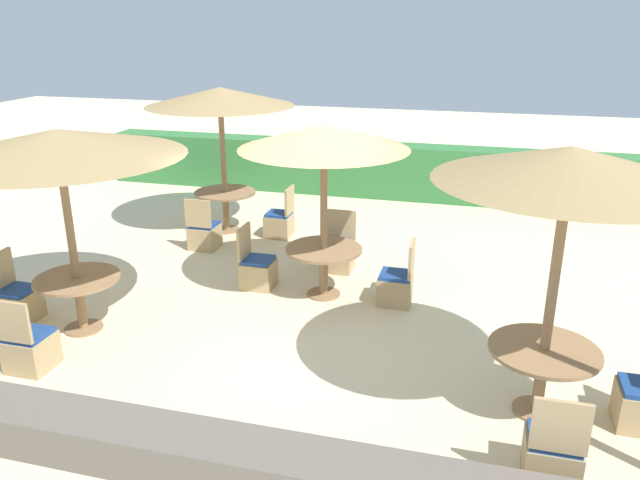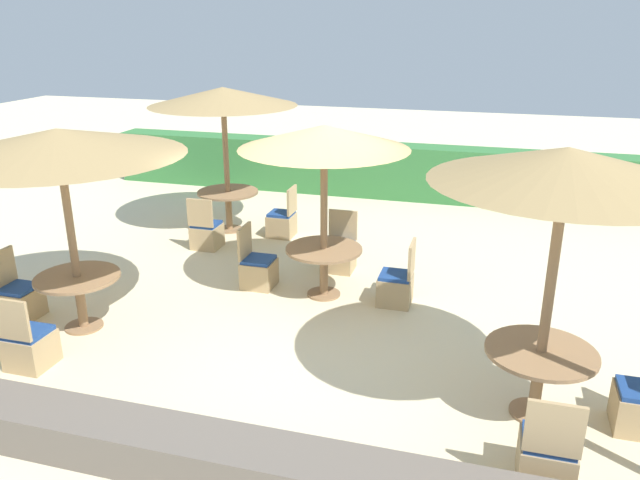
{
  "view_description": "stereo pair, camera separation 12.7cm",
  "coord_description": "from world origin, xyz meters",
  "views": [
    {
      "loc": [
        2.09,
        -7.2,
        3.81
      ],
      "look_at": [
        0.0,
        0.6,
        0.9
      ],
      "focal_mm": 35.0,
      "sensor_mm": 36.0,
      "label": 1
    },
    {
      "loc": [
        2.21,
        -7.16,
        3.81
      ],
      "look_at": [
        0.0,
        0.6,
        0.9
      ],
      "focal_mm": 35.0,
      "sensor_mm": 36.0,
      "label": 2
    }
  ],
  "objects": [
    {
      "name": "patio_chair_back_left_south",
      "position": [
        -2.47,
        2.09,
        0.26
      ],
      "size": [
        0.46,
        0.46,
        0.93
      ],
      "color": "tan",
      "rests_on": "ground_plane"
    },
    {
      "name": "patio_chair_front_right_south",
      "position": [
        2.87,
        -2.44,
        0.26
      ],
      "size": [
        0.46,
        0.46,
        0.93
      ],
      "color": "tan",
      "rests_on": "ground_plane"
    },
    {
      "name": "round_table_front_right",
      "position": [
        2.83,
        -1.41,
        0.58
      ],
      "size": [
        1.09,
        1.09,
        0.73
      ],
      "color": "#93704C",
      "rests_on": "ground_plane"
    },
    {
      "name": "parasol_back_left",
      "position": [
        -2.48,
        3.08,
        2.47
      ],
      "size": [
        2.63,
        2.63,
        2.64
      ],
      "color": "#93704C",
      "rests_on": "ground_plane"
    },
    {
      "name": "ground_plane",
      "position": [
        0.0,
        0.0,
        0.0
      ],
      "size": [
        40.0,
        40.0,
        0.0
      ],
      "primitive_type": "plane",
      "color": "beige"
    },
    {
      "name": "round_table_center",
      "position": [
        0.01,
        0.76,
        0.58
      ],
      "size": [
        1.09,
        1.09,
        0.73
      ],
      "color": "#93704C",
      "rests_on": "ground_plane"
    },
    {
      "name": "hedge_row",
      "position": [
        0.0,
        6.21,
        0.58
      ],
      "size": [
        13.0,
        0.7,
        1.16
      ],
      "primitive_type": "cube",
      "color": "#387A3D",
      "rests_on": "ground_plane"
    },
    {
      "name": "patio_chair_center_east",
      "position": [
        1.06,
        0.77,
        0.26
      ],
      "size": [
        0.46,
        0.46,
        0.93
      ],
      "rotation": [
        0.0,
        0.0,
        1.57
      ],
      "color": "tan",
      "rests_on": "ground_plane"
    },
    {
      "name": "patio_chair_front_left_south",
      "position": [
        -2.7,
        -2.04,
        0.26
      ],
      "size": [
        0.46,
        0.46,
        0.93
      ],
      "color": "tan",
      "rests_on": "ground_plane"
    },
    {
      "name": "round_table_front_left",
      "position": [
        -2.71,
        -1.05,
        0.57
      ],
      "size": [
        1.05,
        1.05,
        0.72
      ],
      "color": "#93704C",
      "rests_on": "ground_plane"
    },
    {
      "name": "parasol_front_right",
      "position": [
        2.83,
        -1.41,
        2.56
      ],
      "size": [
        2.44,
        2.44,
        2.74
      ],
      "color": "#93704C",
      "rests_on": "ground_plane"
    },
    {
      "name": "stone_border",
      "position": [
        0.0,
        -3.15,
        0.2
      ],
      "size": [
        10.0,
        0.56,
        0.41
      ],
      "primitive_type": "cube",
      "color": "#6B6056",
      "rests_on": "ground_plane"
    },
    {
      "name": "round_table_back_left",
      "position": [
        -2.48,
        3.08,
        0.61
      ],
      "size": [
        1.12,
        1.12,
        0.76
      ],
      "color": "#93704C",
      "rests_on": "ground_plane"
    },
    {
      "name": "patio_chair_front_left_west",
      "position": [
        -3.7,
        -1.03,
        0.26
      ],
      "size": [
        0.46,
        0.46,
        0.93
      ],
      "rotation": [
        0.0,
        0.0,
        -1.57
      ],
      "color": "tan",
      "rests_on": "ground_plane"
    },
    {
      "name": "parasol_center",
      "position": [
        0.01,
        0.76,
        2.28
      ],
      "size": [
        2.32,
        2.32,
        2.46
      ],
      "color": "#93704C",
      "rests_on": "ground_plane"
    },
    {
      "name": "patio_chair_center_north",
      "position": [
        -0.01,
        1.76,
        0.26
      ],
      "size": [
        0.46,
        0.46,
        0.93
      ],
      "rotation": [
        0.0,
        0.0,
        3.14
      ],
      "color": "tan",
      "rests_on": "ground_plane"
    },
    {
      "name": "patio_chair_center_west",
      "position": [
        -1.02,
        0.8,
        0.26
      ],
      "size": [
        0.46,
        0.46,
        0.93
      ],
      "rotation": [
        0.0,
        0.0,
        -1.57
      ],
      "color": "tan",
      "rests_on": "ground_plane"
    },
    {
      "name": "patio_chair_back_left_east",
      "position": [
        -1.41,
        3.04,
        0.26
      ],
      "size": [
        0.46,
        0.46,
        0.93
      ],
      "rotation": [
        0.0,
        0.0,
        1.57
      ],
      "color": "tan",
      "rests_on": "ground_plane"
    },
    {
      "name": "parasol_front_left",
      "position": [
        -2.71,
        -1.05,
        2.41
      ],
      "size": [
        2.97,
        2.97,
        2.58
      ],
      "color": "#93704C",
      "rests_on": "ground_plane"
    }
  ]
}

